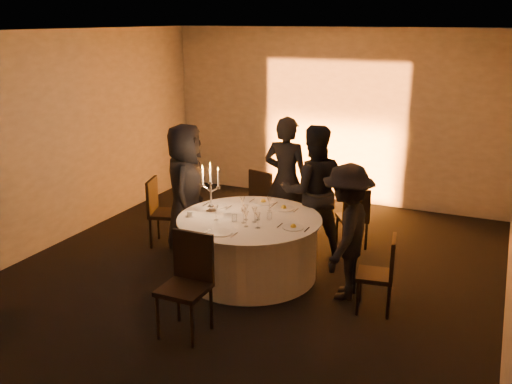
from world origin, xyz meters
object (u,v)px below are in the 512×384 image
at_px(guest_right, 347,232).
at_px(chair_front, 188,277).
at_px(guest_back_right, 313,191).
at_px(banquet_table, 249,247).
at_px(guest_back_left, 286,180).
at_px(candelabra, 211,195).
at_px(chair_back_right, 354,215).
at_px(guest_left, 186,188).
at_px(coffee_cup, 190,214).
at_px(chair_back_left, 265,197).
at_px(chair_left, 160,208).
at_px(chair_right, 382,270).

bearing_deg(guest_right, chair_front, -43.94).
bearing_deg(guest_back_right, banquet_table, 35.56).
xyz_separation_m(guest_back_left, candelabra, (-0.52, -1.30, 0.08)).
distance_m(chair_back_right, guest_right, 1.52).
relative_size(guest_left, candelabra, 2.73).
relative_size(banquet_table, coffee_cup, 16.36).
bearing_deg(chair_back_left, coffee_cup, 96.98).
bearing_deg(guest_back_right, chair_back_right, -163.39).
height_order(chair_left, candelabra, candelabra).
bearing_deg(chair_back_left, banquet_table, 121.41).
xyz_separation_m(chair_back_right, chair_right, (0.76, -1.66, 0.00)).
xyz_separation_m(chair_right, chair_front, (-1.73, -1.22, 0.11)).
xyz_separation_m(chair_back_right, coffee_cup, (-1.66, -1.66, 0.31)).
height_order(chair_back_left, coffee_cup, chair_back_left).
bearing_deg(banquet_table, guest_right, -2.36).
height_order(guest_back_left, guest_right, guest_back_left).
bearing_deg(coffee_cup, candelabra, 57.23).
bearing_deg(chair_back_left, guest_right, 152.12).
bearing_deg(guest_left, candelabra, -143.39).
distance_m(chair_right, chair_front, 2.12).
relative_size(guest_left, guest_back_left, 0.98).
height_order(chair_back_left, chair_right, chair_back_left).
bearing_deg(banquet_table, chair_back_right, 55.75).
bearing_deg(chair_right, guest_back_left, -140.58).
distance_m(chair_back_right, chair_front, 3.04).
height_order(guest_left, guest_right, guest_left).
bearing_deg(guest_left, coffee_cup, -165.30).
xyz_separation_m(coffee_cup, candelabra, (0.16, 0.25, 0.20)).
bearing_deg(guest_left, guest_back_right, -91.15).
xyz_separation_m(chair_back_left, candelabra, (-0.09, -1.53, 0.45)).
xyz_separation_m(chair_right, coffee_cup, (-2.42, -0.00, 0.31)).
xyz_separation_m(chair_left, coffee_cup, (0.89, -0.67, 0.25)).
bearing_deg(chair_right, guest_left, -111.89).
distance_m(chair_front, coffee_cup, 1.41).
distance_m(chair_right, coffee_cup, 2.44).
bearing_deg(guest_back_left, candelabra, 69.23).
xyz_separation_m(chair_left, guest_left, (0.44, -0.01, 0.35)).
height_order(chair_right, guest_back_right, guest_back_right).
xyz_separation_m(chair_front, guest_back_left, (-0.01, 2.77, 0.32)).
xyz_separation_m(chair_left, guest_back_right, (2.09, 0.54, 0.36)).
distance_m(banquet_table, coffee_cup, 0.85).
relative_size(chair_back_left, guest_back_left, 0.53).
height_order(chair_right, guest_right, guest_right).
height_order(guest_right, candelabra, guest_right).
height_order(guest_left, candelabra, guest_left).
xyz_separation_m(guest_right, coffee_cup, (-1.95, -0.20, 0.00)).
xyz_separation_m(chair_left, chair_back_left, (1.14, 1.11, -0.00)).
bearing_deg(chair_front, coffee_cup, 119.23).
height_order(chair_front, guest_back_left, guest_back_left).
distance_m(chair_back_left, guest_back_left, 0.61).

